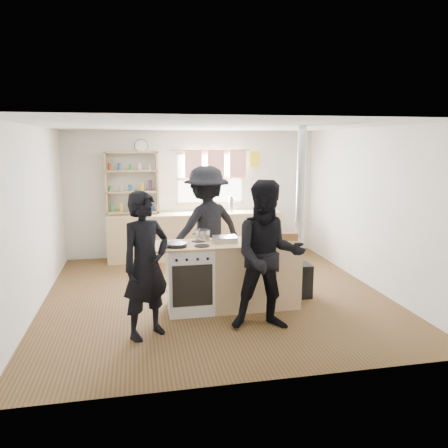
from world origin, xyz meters
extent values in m
cube|color=brown|center=(0.00, 0.00, -0.01)|extent=(5.00, 5.00, 0.01)
cube|color=tan|center=(0.00, 2.22, 0.45)|extent=(3.40, 0.55, 0.90)
cube|color=tan|center=(-1.20, 2.34, 0.94)|extent=(1.00, 0.28, 0.03)
cube|color=tan|center=(-1.20, 2.34, 1.33)|extent=(1.00, 0.28, 0.03)
cube|color=tan|center=(-1.20, 2.34, 1.74)|extent=(1.00, 0.28, 0.03)
cube|color=tan|center=(-1.20, 2.34, 2.08)|extent=(1.00, 0.28, 0.03)
cube|color=tan|center=(-1.68, 2.34, 1.50)|extent=(0.04, 0.28, 1.20)
cube|color=tan|center=(-0.72, 2.34, 1.50)|extent=(0.04, 0.28, 1.20)
cylinder|color=silver|center=(0.73, 2.22, 1.05)|extent=(0.10, 0.10, 0.29)
cube|color=white|center=(-0.45, -0.55, 0.45)|extent=(0.60, 0.60, 0.90)
cube|color=tan|center=(0.45, -0.55, 0.45)|extent=(1.20, 0.60, 0.90)
cube|color=tan|center=(0.00, -0.55, 0.92)|extent=(1.84, 0.64, 0.03)
cylinder|color=black|center=(-0.63, -0.67, 0.96)|extent=(0.38, 0.38, 0.05)
cylinder|color=#234E1B|center=(-0.63, -0.67, 0.97)|extent=(0.24, 0.24, 0.02)
cube|color=silver|center=(0.05, -0.52, 0.97)|extent=(0.34, 0.27, 0.08)
cube|color=brown|center=(0.05, -0.52, 0.99)|extent=(0.29, 0.23, 0.02)
cylinder|color=silver|center=(-0.24, -0.36, 1.00)|extent=(0.20, 0.20, 0.14)
cylinder|color=silver|center=(-0.24, -0.36, 1.07)|extent=(0.21, 0.21, 0.01)
sphere|color=black|center=(-0.24, -0.36, 1.09)|extent=(0.03, 0.03, 0.03)
cylinder|color=silver|center=(0.64, -0.48, 1.02)|extent=(0.27, 0.27, 0.17)
cylinder|color=silver|center=(0.64, -0.48, 1.11)|extent=(0.28, 0.28, 0.01)
sphere|color=black|center=(0.64, -0.48, 1.12)|extent=(0.03, 0.03, 0.03)
cube|color=tan|center=(0.92, -0.66, 0.94)|extent=(0.32, 0.27, 0.02)
cube|color=olive|center=(0.92, -0.66, 1.00)|extent=(0.24, 0.17, 0.10)
cube|color=black|center=(1.20, -0.32, 0.25)|extent=(0.35, 0.35, 0.50)
cylinder|color=#ADADB2|center=(1.20, -0.32, 1.50)|extent=(0.12, 0.12, 2.00)
imported|color=black|center=(-1.04, -1.25, 0.87)|extent=(0.76, 0.70, 1.73)
imported|color=black|center=(0.42, -1.32, 0.92)|extent=(0.98, 0.81, 1.84)
imported|color=black|center=(-0.06, 0.39, 0.96)|extent=(1.41, 1.12, 1.92)
camera|label=1|loc=(-1.11, -6.21, 2.27)|focal=35.00mm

